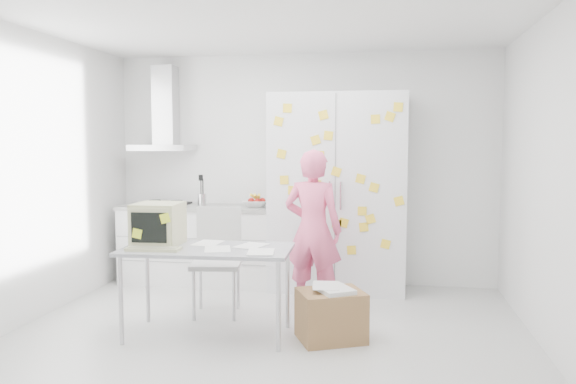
% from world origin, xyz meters
% --- Properties ---
extents(floor, '(4.50, 4.00, 0.02)m').
position_xyz_m(floor, '(0.00, 0.00, -0.01)').
color(floor, silver).
rests_on(floor, ground).
extents(walls, '(4.52, 4.01, 2.70)m').
position_xyz_m(walls, '(0.00, 0.72, 1.35)').
color(walls, white).
rests_on(walls, ground).
extents(ceiling, '(4.50, 4.00, 0.02)m').
position_xyz_m(ceiling, '(0.00, 0.00, 2.70)').
color(ceiling, white).
rests_on(ceiling, walls).
extents(counter_run, '(1.84, 0.63, 1.28)m').
position_xyz_m(counter_run, '(-1.20, 1.70, 0.47)').
color(counter_run, white).
rests_on(counter_run, ground).
extents(range_hood, '(0.70, 0.48, 1.01)m').
position_xyz_m(range_hood, '(-1.65, 1.84, 1.96)').
color(range_hood, silver).
rests_on(range_hood, walls).
extents(tall_cabinet, '(1.50, 0.68, 2.20)m').
position_xyz_m(tall_cabinet, '(0.45, 1.67, 1.10)').
color(tall_cabinet, silver).
rests_on(tall_cabinet, ground).
extents(person, '(0.64, 0.47, 1.60)m').
position_xyz_m(person, '(0.28, 0.86, 0.80)').
color(person, '#FB618F').
rests_on(person, ground).
extents(desk, '(1.46, 0.79, 1.14)m').
position_xyz_m(desk, '(-0.80, -0.04, 0.86)').
color(desk, '#A0A3AB').
rests_on(desk, ground).
extents(chair, '(0.53, 0.53, 1.03)m').
position_xyz_m(chair, '(-0.63, 0.60, 0.58)').
color(chair, beige).
rests_on(chair, ground).
extents(cardboard_box, '(0.65, 0.60, 0.46)m').
position_xyz_m(cardboard_box, '(0.55, 0.01, 0.22)').
color(cardboard_box, olive).
rests_on(cardboard_box, ground).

